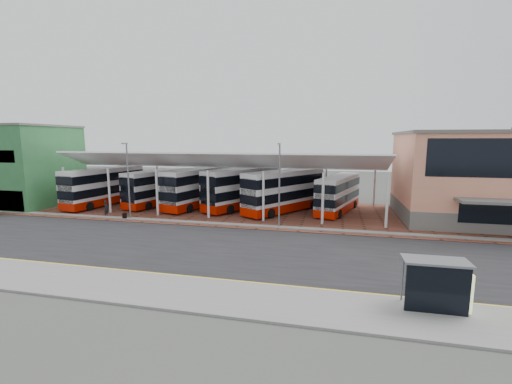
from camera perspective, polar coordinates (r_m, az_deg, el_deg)
ground at (r=27.61m, az=-2.44°, el=-8.96°), size 140.00×140.00×0.00m
road at (r=26.70m, az=-3.02°, el=-9.57°), size 120.00×14.00×0.02m
forecourt at (r=39.57m, az=5.40°, el=-3.50°), size 72.00×16.00×0.06m
sidewalk at (r=19.65m, az=-9.74°, el=-16.43°), size 120.00×4.00×0.14m
north_kerb at (r=33.38m, az=0.40°, el=-5.70°), size 120.00×0.80×0.14m
yellow_line_near at (r=21.36m, az=-7.60°, el=-14.39°), size 120.00×0.12×0.01m
yellow_line_far at (r=21.62m, az=-7.31°, el=-14.09°), size 120.00×0.12×0.01m
canopy at (r=41.48m, az=-5.38°, el=5.11°), size 37.00×11.63×7.07m
terminal at (r=42.55m, az=34.99°, el=2.13°), size 18.40×14.40×9.25m
shop_green at (r=51.99m, az=-32.56°, el=3.76°), size 6.40×10.20×10.22m
lamp_west at (r=38.20m, az=-20.53°, el=2.12°), size 0.16×0.90×8.07m
lamp_east at (r=32.28m, az=3.91°, el=1.54°), size 0.16×0.90×8.07m
bus_0 at (r=48.05m, az=-23.92°, el=0.83°), size 4.52×11.75×4.73m
bus_1 at (r=45.83m, az=-15.65°, el=0.74°), size 5.17×11.11×4.47m
bus_2 at (r=43.39m, az=-9.43°, el=0.73°), size 5.57×11.91×4.79m
bus_3 at (r=41.95m, az=-2.08°, el=0.62°), size 7.86×11.72×4.86m
bus_4 at (r=39.84m, az=4.78°, el=0.11°), size 8.54×11.21×4.79m
bus_5 at (r=40.71m, az=13.56°, el=-0.36°), size 5.18×10.36×4.17m
pedestrian at (r=40.86m, az=-23.69°, el=-2.52°), size 0.53×0.71×1.76m
suitcase at (r=38.92m, az=-21.06°, el=-3.74°), size 0.37×0.27×0.64m
bus_shelter at (r=19.16m, az=28.59°, el=-12.85°), size 3.12×1.46×2.47m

